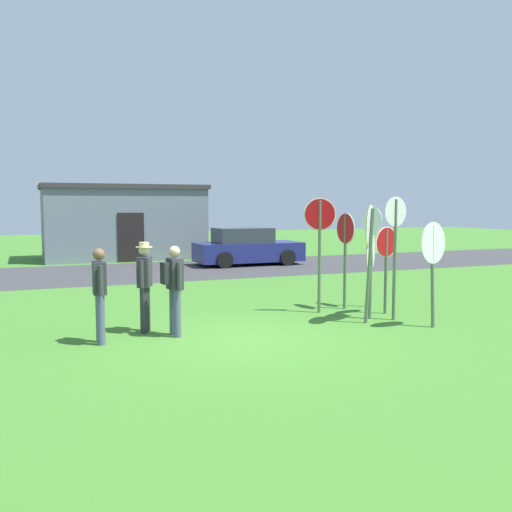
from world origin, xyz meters
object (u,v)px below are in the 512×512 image
at_px(stop_sign_rear_right, 395,239).
at_px(stop_sign_center_cluster, 386,255).
at_px(stop_sign_leaning_right, 371,239).
at_px(person_near_signs, 100,290).
at_px(stop_sign_rear_left, 370,260).
at_px(stop_sign_far_back, 345,244).
at_px(person_in_dark_shirt, 174,284).
at_px(stop_sign_nearest, 370,242).
at_px(parked_car_on_street, 247,248).
at_px(person_in_blue, 145,281).
at_px(stop_sign_tallest, 320,235).
at_px(stop_sign_low_front, 433,255).

relative_size(stop_sign_rear_right, stop_sign_center_cluster, 1.33).
xyz_separation_m(stop_sign_leaning_right, person_near_signs, (-6.46, -1.26, -0.69)).
relative_size(stop_sign_center_cluster, stop_sign_rear_left, 1.04).
relative_size(stop_sign_far_back, person_in_dark_shirt, 1.34).
bearing_deg(stop_sign_nearest, stop_sign_rear_left, 53.35).
bearing_deg(stop_sign_far_back, parked_car_on_street, 81.70).
bearing_deg(stop_sign_far_back, stop_sign_center_cluster, -58.06).
xyz_separation_m(stop_sign_far_back, stop_sign_rear_left, (-0.12, -1.24, -0.26)).
distance_m(stop_sign_rear_left, person_in_dark_shirt, 4.29).
relative_size(stop_sign_nearest, stop_sign_far_back, 1.08).
distance_m(stop_sign_nearest, person_in_dark_shirt, 4.08).
distance_m(stop_sign_center_cluster, person_in_blue, 5.39).
xyz_separation_m(stop_sign_tallest, person_near_signs, (-4.96, -1.08, -0.82)).
distance_m(parked_car_on_street, stop_sign_tallest, 10.49).
bearing_deg(person_in_blue, stop_sign_far_back, 7.98).
bearing_deg(stop_sign_tallest, stop_sign_rear_left, -57.25).
bearing_deg(stop_sign_rear_left, stop_sign_far_back, 84.31).
bearing_deg(person_near_signs, stop_sign_tallest, 12.31).
bearing_deg(parked_car_on_street, stop_sign_rear_left, -98.01).
relative_size(stop_sign_far_back, stop_sign_center_cluster, 1.15).
bearing_deg(stop_sign_rear_right, parked_car_on_street, 84.20).
bearing_deg(stop_sign_tallest, person_near_signs, -167.69).
bearing_deg(stop_sign_nearest, stop_sign_low_front, -39.18).
bearing_deg(stop_sign_low_front, person_in_blue, 162.32).
height_order(stop_sign_nearest, stop_sign_center_cluster, stop_sign_nearest).
distance_m(stop_sign_rear_right, stop_sign_far_back, 1.56).
distance_m(parked_car_on_street, stop_sign_leaning_right, 10.09).
relative_size(stop_sign_rear_right, person_in_blue, 1.50).
relative_size(parked_car_on_street, stop_sign_tallest, 1.66).
xyz_separation_m(stop_sign_rear_right, stop_sign_center_cluster, (0.25, 0.66, -0.41)).
height_order(stop_sign_nearest, stop_sign_rear_right, stop_sign_rear_right).
relative_size(parked_car_on_street, person_near_signs, 2.55).
height_order(person_in_dark_shirt, person_in_blue, person_in_blue).
xyz_separation_m(parked_car_on_street, stop_sign_rear_left, (-1.58, -11.22, 0.59)).
bearing_deg(person_in_dark_shirt, stop_sign_far_back, 15.41).
bearing_deg(stop_sign_center_cluster, person_near_signs, -176.20).
xyz_separation_m(stop_sign_center_cluster, stop_sign_rear_left, (-0.66, -0.37, -0.05)).
distance_m(stop_sign_far_back, person_in_blue, 4.92).
distance_m(stop_sign_center_cluster, stop_sign_leaning_right, 0.91).
bearing_deg(person_in_blue, stop_sign_rear_left, -6.74).
bearing_deg(person_in_blue, person_near_signs, -146.44).
bearing_deg(stop_sign_leaning_right, stop_sign_low_front, -93.43).
bearing_deg(stop_sign_rear_left, person_in_dark_shirt, 179.71).
relative_size(stop_sign_nearest, stop_sign_center_cluster, 1.25).
bearing_deg(stop_sign_center_cluster, stop_sign_tallest, 153.40).
height_order(stop_sign_rear_right, stop_sign_center_cluster, stop_sign_rear_right).
xyz_separation_m(stop_sign_center_cluster, stop_sign_tallest, (-1.33, 0.67, 0.45)).
bearing_deg(stop_sign_nearest, parked_car_on_street, 80.89).
distance_m(stop_sign_tallest, stop_sign_leaning_right, 1.51).
distance_m(stop_sign_low_front, person_in_blue, 5.69).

